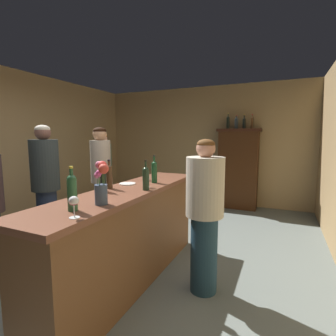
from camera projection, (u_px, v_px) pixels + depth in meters
floor at (110, 271)px, 2.96m from camera, size 9.26×9.26×0.00m
wall_back at (202, 145)px, 6.07m from camera, size 4.96×0.12×2.69m
bar_counter at (128, 236)px, 2.70m from camera, size 0.57×2.49×1.01m
display_cabinet at (238, 167)px, 5.49m from camera, size 0.89×0.41×1.71m
wine_bottle_malbec at (146, 177)px, 2.58m from camera, size 0.07×0.07×0.31m
wine_bottle_pinot at (109, 175)px, 2.66m from camera, size 0.06×0.06×0.31m
wine_bottle_riesling at (154, 171)px, 2.99m from camera, size 0.07×0.07×0.33m
wine_bottle_chardonnay at (72, 191)px, 1.86m from camera, size 0.07×0.07×0.33m
wine_bottle_rose at (103, 180)px, 2.52m from camera, size 0.06×0.06×0.28m
wine_glass_front at (147, 178)px, 2.72m from camera, size 0.07×0.07×0.14m
wine_glass_mid at (145, 171)px, 3.18m from camera, size 0.07×0.07×0.16m
wine_glass_rear at (74, 202)px, 1.70m from camera, size 0.07×0.07×0.15m
flower_arrangement at (101, 183)px, 2.03m from camera, size 0.13×0.11×0.35m
cheese_plate at (127, 184)px, 2.91m from camera, size 0.18×0.18×0.01m
display_bottle_left at (228, 122)px, 5.47m from camera, size 0.07×0.07×0.33m
display_bottle_midleft at (236, 123)px, 5.40m from camera, size 0.07×0.07×0.28m
display_bottle_center at (244, 123)px, 5.34m from camera, size 0.07×0.07×0.30m
display_bottle_midright at (252, 122)px, 5.27m from camera, size 0.06×0.06×0.29m
patron_near_entrance at (101, 176)px, 3.91m from camera, size 0.30×0.30×1.69m
patron_by_cabinet at (46, 184)px, 3.31m from camera, size 0.35×0.35×1.70m
patron_in_navy at (103, 174)px, 4.51m from camera, size 0.31×0.31×1.61m
bartender at (205, 211)px, 2.50m from camera, size 0.37×0.37×1.53m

